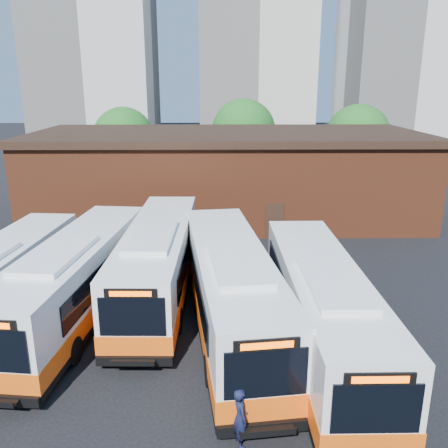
{
  "coord_description": "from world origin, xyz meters",
  "views": [
    {
      "loc": [
        -0.71,
        -15.58,
        9.83
      ],
      "look_at": [
        -0.39,
        7.92,
        2.84
      ],
      "focal_mm": 38.0,
      "sensor_mm": 36.0,
      "label": 1
    }
  ],
  "objects_px": {
    "bus_west": "(76,282)",
    "bus_mideast": "(231,292)",
    "bus_midwest": "(158,264)",
    "transit_worker": "(240,417)",
    "bus_east": "(321,311)",
    "bus_farwest": "(0,285)"
  },
  "relations": [
    {
      "from": "transit_worker",
      "to": "bus_midwest",
      "type": "bearing_deg",
      "value": 1.86
    },
    {
      "from": "bus_mideast",
      "to": "bus_east",
      "type": "height_order",
      "value": "bus_mideast"
    },
    {
      "from": "transit_worker",
      "to": "bus_west",
      "type": "bearing_deg",
      "value": 23.61
    },
    {
      "from": "bus_midwest",
      "to": "bus_farwest",
      "type": "bearing_deg",
      "value": -160.76
    },
    {
      "from": "bus_west",
      "to": "bus_midwest",
      "type": "relative_size",
      "value": 1.0
    },
    {
      "from": "bus_midwest",
      "to": "transit_worker",
      "type": "bearing_deg",
      "value": -69.73
    },
    {
      "from": "bus_farwest",
      "to": "bus_east",
      "type": "bearing_deg",
      "value": -7.06
    },
    {
      "from": "bus_mideast",
      "to": "transit_worker",
      "type": "xyz_separation_m",
      "value": [
        0.07,
        -6.55,
        -0.77
      ]
    },
    {
      "from": "bus_east",
      "to": "bus_farwest",
      "type": "bearing_deg",
      "value": 167.82
    },
    {
      "from": "bus_mideast",
      "to": "bus_west",
      "type": "bearing_deg",
      "value": 162.82
    },
    {
      "from": "bus_east",
      "to": "transit_worker",
      "type": "height_order",
      "value": "bus_east"
    },
    {
      "from": "bus_east",
      "to": "transit_worker",
      "type": "xyz_separation_m",
      "value": [
        -3.27,
        -4.96,
        -0.71
      ]
    },
    {
      "from": "bus_farwest",
      "to": "bus_east",
      "type": "xyz_separation_m",
      "value": [
        13.24,
        -2.8,
        0.1
      ]
    },
    {
      "from": "bus_midwest",
      "to": "bus_mideast",
      "type": "distance_m",
      "value": 4.74
    },
    {
      "from": "bus_mideast",
      "to": "bus_farwest",
      "type": "bearing_deg",
      "value": 166.17
    },
    {
      "from": "bus_midwest",
      "to": "bus_east",
      "type": "bearing_deg",
      "value": -35.21
    },
    {
      "from": "bus_east",
      "to": "bus_west",
      "type": "bearing_deg",
      "value": 164.1
    },
    {
      "from": "bus_west",
      "to": "bus_mideast",
      "type": "xyz_separation_m",
      "value": [
        6.63,
        -1.21,
        0.04
      ]
    },
    {
      "from": "bus_west",
      "to": "bus_east",
      "type": "distance_m",
      "value": 10.36
    },
    {
      "from": "bus_west",
      "to": "transit_worker",
      "type": "distance_m",
      "value": 10.28
    },
    {
      "from": "bus_farwest",
      "to": "bus_west",
      "type": "distance_m",
      "value": 3.26
    },
    {
      "from": "bus_west",
      "to": "bus_midwest",
      "type": "bearing_deg",
      "value": 39.36
    }
  ]
}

